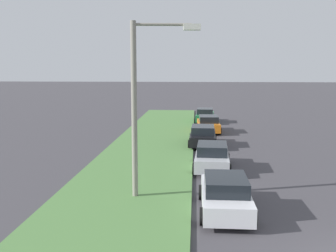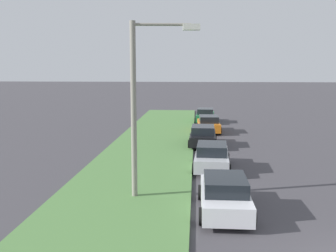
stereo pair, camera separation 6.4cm
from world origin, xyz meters
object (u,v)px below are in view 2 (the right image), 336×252
at_px(parked_car_green, 205,115).
at_px(parked_car_orange, 209,124).
at_px(parked_car_white, 225,195).
at_px(streetlight, 142,97).
at_px(parked_car_silver, 212,157).
at_px(parked_car_black, 203,136).

bearing_deg(parked_car_green, parked_car_orange, -175.49).
distance_m(parked_car_orange, parked_car_green, 6.21).
relative_size(parked_car_white, streetlight, 0.57).
bearing_deg(parked_car_green, parked_car_white, -176.38).
relative_size(parked_car_white, parked_car_silver, 0.98).
height_order(parked_car_white, parked_car_silver, same).
bearing_deg(parked_car_black, parked_car_green, -0.29).
relative_size(parked_car_silver, parked_car_black, 1.01).
relative_size(parked_car_black, streetlight, 0.58).
bearing_deg(parked_car_white, parked_car_silver, 1.88).
bearing_deg(parked_car_white, parked_car_black, 2.49).
distance_m(parked_car_white, parked_car_orange, 19.06).
bearing_deg(parked_car_white, streetlight, 67.53).
xyz_separation_m(parked_car_white, streetlight, (1.39, 3.41, 3.67)).
bearing_deg(streetlight, parked_car_silver, -31.95).
height_order(parked_car_white, streetlight, streetlight).
distance_m(parked_car_silver, parked_car_black, 6.59).
height_order(parked_car_silver, streetlight, streetlight).
distance_m(parked_car_white, parked_car_black, 13.06).
height_order(parked_car_orange, streetlight, streetlight).
bearing_deg(parked_car_green, parked_car_silver, -176.98).
xyz_separation_m(parked_car_silver, parked_car_green, (18.80, -0.07, 0.00)).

